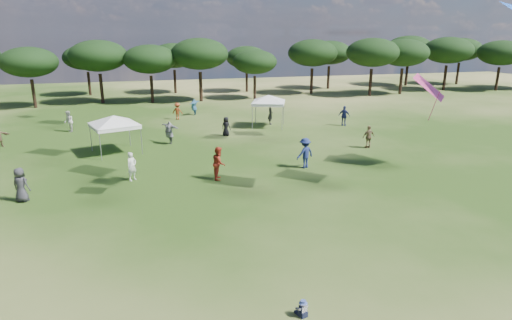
{
  "coord_description": "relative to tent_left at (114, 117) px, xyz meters",
  "views": [
    {
      "loc": [
        -3.85,
        -8.51,
        8.13
      ],
      "look_at": [
        0.04,
        6.0,
        3.64
      ],
      "focal_mm": 30.0,
      "sensor_mm": 36.0,
      "label": 1
    }
  ],
  "objects": [
    {
      "name": "tent_left",
      "position": [
        0.0,
        0.0,
        0.0
      ],
      "size": [
        5.66,
        5.66,
        2.95
      ],
      "rotation": [
        0.0,
        0.0,
        0.31
      ],
      "color": "gray",
      "rests_on": "ground"
    },
    {
      "name": "tree_line",
      "position": [
        8.2,
        25.26,
        2.9
      ],
      "size": [
        108.78,
        17.63,
        7.77
      ],
      "color": "black",
      "rests_on": "ground"
    },
    {
      "name": "festival_crowd",
      "position": [
        4.23,
        1.78,
        -1.66
      ],
      "size": [
        29.38,
        22.76,
        1.92
      ],
      "color": "navy",
      "rests_on": "ground"
    },
    {
      "name": "tent_right",
      "position": [
        12.84,
        5.59,
        0.2
      ],
      "size": [
        5.24,
        5.24,
        3.15
      ],
      "rotation": [
        0.0,
        0.0,
        -0.38
      ],
      "color": "gray",
      "rests_on": "ground"
    },
    {
      "name": "toddler",
      "position": [
        6.13,
        -20.47,
        -2.29
      ],
      "size": [
        0.4,
        0.44,
        0.54
      ],
      "rotation": [
        0.0,
        0.0,
        0.34
      ],
      "color": "black",
      "rests_on": "ground"
    }
  ]
}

